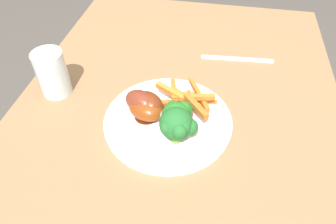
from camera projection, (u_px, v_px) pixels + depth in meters
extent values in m
cube|color=#8E6B47|center=(173.00, 128.00, 0.67)|extent=(1.13, 0.73, 0.03)
cylinder|color=brown|center=(121.00, 88.00, 1.32)|extent=(0.06, 0.06, 0.69)
cylinder|color=brown|center=(269.00, 106.00, 1.24)|extent=(0.06, 0.06, 0.69)
cylinder|color=white|center=(168.00, 121.00, 0.66)|extent=(0.27, 0.27, 0.01)
cylinder|color=#76BA4A|center=(176.00, 128.00, 0.62)|extent=(0.02, 0.02, 0.02)
sphere|color=#287123|center=(176.00, 116.00, 0.60)|extent=(0.06, 0.06, 0.06)
sphere|color=#287123|center=(183.00, 108.00, 0.60)|extent=(0.03, 0.03, 0.03)
sphere|color=#287123|center=(185.00, 109.00, 0.61)|extent=(0.03, 0.03, 0.03)
sphere|color=#287123|center=(171.00, 105.00, 0.60)|extent=(0.02, 0.02, 0.02)
sphere|color=#287123|center=(168.00, 122.00, 0.58)|extent=(0.02, 0.02, 0.02)
sphere|color=#287123|center=(180.00, 118.00, 0.58)|extent=(0.02, 0.02, 0.02)
cylinder|color=#8AAF4A|center=(176.00, 137.00, 0.60)|extent=(0.02, 0.02, 0.03)
sphere|color=#23682C|center=(176.00, 124.00, 0.58)|extent=(0.06, 0.06, 0.06)
sphere|color=#23682C|center=(183.00, 127.00, 0.56)|extent=(0.03, 0.03, 0.03)
sphere|color=#23682C|center=(167.00, 117.00, 0.58)|extent=(0.03, 0.03, 0.03)
sphere|color=#23682C|center=(169.00, 128.00, 0.56)|extent=(0.02, 0.02, 0.02)
sphere|color=#23682C|center=(189.00, 127.00, 0.57)|extent=(0.03, 0.03, 0.03)
sphere|color=#23682C|center=(179.00, 131.00, 0.55)|extent=(0.03, 0.03, 0.03)
cube|color=orange|center=(184.00, 104.00, 0.68)|extent=(0.06, 0.06, 0.01)
cube|color=orange|center=(199.00, 94.00, 0.68)|extent=(0.10, 0.06, 0.01)
cube|color=orange|center=(184.00, 98.00, 0.66)|extent=(0.05, 0.07, 0.01)
cube|color=orange|center=(170.00, 92.00, 0.66)|extent=(0.05, 0.07, 0.01)
cube|color=#C96824|center=(184.00, 106.00, 0.67)|extent=(0.02, 0.11, 0.01)
cube|color=#C66623|center=(196.00, 106.00, 0.62)|extent=(0.06, 0.06, 0.01)
cube|color=#C56623|center=(196.00, 101.00, 0.69)|extent=(0.02, 0.09, 0.01)
cube|color=orange|center=(194.00, 97.00, 0.66)|extent=(0.03, 0.09, 0.01)
cube|color=orange|center=(179.00, 106.00, 0.66)|extent=(0.09, 0.01, 0.01)
cube|color=#C66624|center=(184.00, 104.00, 0.68)|extent=(0.09, 0.02, 0.01)
cube|color=orange|center=(182.00, 102.00, 0.69)|extent=(0.06, 0.08, 0.01)
cube|color=orange|center=(189.00, 110.00, 0.67)|extent=(0.11, 0.01, 0.01)
cube|color=orange|center=(186.00, 97.00, 0.67)|extent=(0.05, 0.07, 0.01)
cube|color=orange|center=(183.00, 105.00, 0.68)|extent=(0.01, 0.10, 0.01)
cube|color=orange|center=(179.00, 102.00, 0.67)|extent=(0.06, 0.04, 0.01)
cube|color=#C16423|center=(172.00, 103.00, 0.67)|extent=(0.04, 0.10, 0.01)
cube|color=#CA6824|center=(174.00, 96.00, 0.70)|extent=(0.11, 0.03, 0.01)
cylinder|color=#59200A|center=(146.00, 117.00, 0.66)|extent=(0.05, 0.05, 0.00)
ellipsoid|color=maroon|center=(146.00, 110.00, 0.64)|extent=(0.08, 0.09, 0.04)
cylinder|color=beige|center=(170.00, 122.00, 0.62)|extent=(0.02, 0.04, 0.01)
sphere|color=silver|center=(177.00, 125.00, 0.62)|extent=(0.02, 0.02, 0.02)
cylinder|color=#4F1B11|center=(142.00, 111.00, 0.67)|extent=(0.04, 0.04, 0.00)
ellipsoid|color=maroon|center=(141.00, 103.00, 0.65)|extent=(0.08, 0.09, 0.05)
cylinder|color=beige|center=(165.00, 115.00, 0.63)|extent=(0.03, 0.04, 0.01)
sphere|color=silver|center=(172.00, 118.00, 0.62)|extent=(0.02, 0.02, 0.02)
cylinder|color=#4B190B|center=(149.00, 112.00, 0.67)|extent=(0.05, 0.05, 0.00)
ellipsoid|color=maroon|center=(149.00, 104.00, 0.65)|extent=(0.08, 0.09, 0.05)
cylinder|color=beige|center=(169.00, 120.00, 0.62)|extent=(0.04, 0.04, 0.01)
sphere|color=silver|center=(176.00, 126.00, 0.61)|extent=(0.02, 0.02, 0.02)
cube|color=silver|center=(237.00, 59.00, 0.82)|extent=(0.03, 0.19, 0.00)
cylinder|color=silver|center=(52.00, 73.00, 0.70)|extent=(0.07, 0.07, 0.11)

